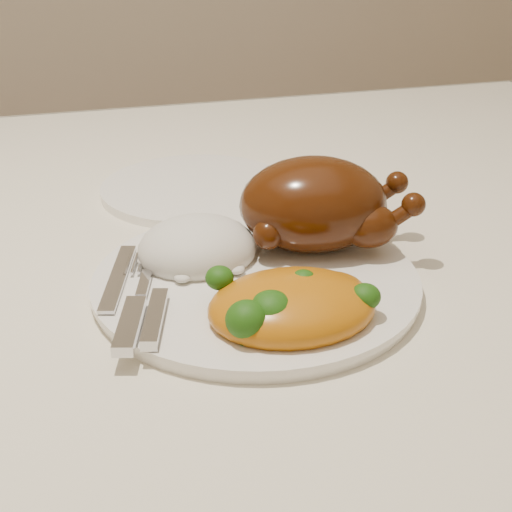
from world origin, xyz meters
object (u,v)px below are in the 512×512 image
object	(u,v)px
dinner_plate	(256,282)
side_plate	(196,188)
dining_table	(80,325)
roast_chicken	(318,204)

from	to	relation	value
dinner_plate	side_plate	world-z (taller)	dinner_plate
dinner_plate	side_plate	size ratio (longest dim) A/B	1.28
dining_table	roast_chicken	xyz separation A→B (m)	(0.23, -0.10, 0.16)
dining_table	dinner_plate	xyz separation A→B (m)	(0.16, -0.15, 0.11)
dining_table	roast_chicken	world-z (taller)	roast_chicken
side_plate	roast_chicken	distance (m)	0.22
dinner_plate	roast_chicken	distance (m)	0.10
roast_chicken	dinner_plate	bearing A→B (deg)	-137.35
dining_table	dinner_plate	bearing A→B (deg)	-43.80
dinner_plate	roast_chicken	world-z (taller)	roast_chicken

